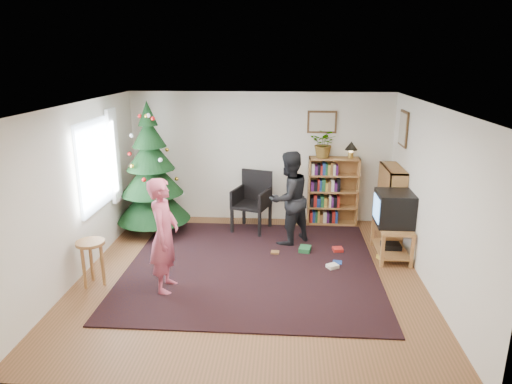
# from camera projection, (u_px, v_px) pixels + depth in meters

# --- Properties ---
(floor) EXTENTS (5.00, 5.00, 0.00)m
(floor) POSITION_uv_depth(u_px,v_px,m) (251.00, 275.00, 6.78)
(floor) COLOR brown
(floor) RESTS_ON ground
(ceiling) EXTENTS (5.00, 5.00, 0.00)m
(ceiling) POSITION_uv_depth(u_px,v_px,m) (250.00, 105.00, 6.07)
(ceiling) COLOR white
(ceiling) RESTS_ON wall_back
(wall_back) EXTENTS (5.00, 0.02, 2.50)m
(wall_back) POSITION_uv_depth(u_px,v_px,m) (261.00, 157.00, 8.81)
(wall_back) COLOR silver
(wall_back) RESTS_ON floor
(wall_front) EXTENTS (5.00, 0.02, 2.50)m
(wall_front) POSITION_uv_depth(u_px,v_px,m) (227.00, 277.00, 4.03)
(wall_front) COLOR silver
(wall_front) RESTS_ON floor
(wall_left) EXTENTS (0.02, 5.00, 2.50)m
(wall_left) POSITION_uv_depth(u_px,v_px,m) (78.00, 192.00, 6.59)
(wall_left) COLOR silver
(wall_left) RESTS_ON floor
(wall_right) EXTENTS (0.02, 5.00, 2.50)m
(wall_right) POSITION_uv_depth(u_px,v_px,m) (431.00, 199.00, 6.26)
(wall_right) COLOR silver
(wall_right) RESTS_ON floor
(rug) EXTENTS (3.80, 3.60, 0.02)m
(rug) POSITION_uv_depth(u_px,v_px,m) (252.00, 266.00, 7.06)
(rug) COLOR black
(rug) RESTS_ON floor
(window_pane) EXTENTS (0.04, 1.20, 1.40)m
(window_pane) POSITION_uv_depth(u_px,v_px,m) (95.00, 165.00, 7.09)
(window_pane) COLOR silver
(window_pane) RESTS_ON wall_left
(curtain) EXTENTS (0.06, 0.35, 1.60)m
(curtain) POSITION_uv_depth(u_px,v_px,m) (114.00, 156.00, 7.75)
(curtain) COLOR white
(curtain) RESTS_ON wall_left
(picture_back) EXTENTS (0.55, 0.03, 0.42)m
(picture_back) POSITION_uv_depth(u_px,v_px,m) (322.00, 122.00, 8.51)
(picture_back) COLOR #4C3319
(picture_back) RESTS_ON wall_back
(picture_right) EXTENTS (0.03, 0.50, 0.60)m
(picture_right) POSITION_uv_depth(u_px,v_px,m) (404.00, 129.00, 7.73)
(picture_right) COLOR #4C3319
(picture_right) RESTS_ON wall_right
(christmas_tree) EXTENTS (1.33, 1.33, 2.40)m
(christmas_tree) POSITION_uv_depth(u_px,v_px,m) (152.00, 180.00, 8.19)
(christmas_tree) COLOR #3F2816
(christmas_tree) RESTS_ON rug
(bookshelf_back) EXTENTS (0.95, 0.30, 1.30)m
(bookshelf_back) POSITION_uv_depth(u_px,v_px,m) (333.00, 190.00, 8.74)
(bookshelf_back) COLOR #A3703A
(bookshelf_back) RESTS_ON floor
(bookshelf_right) EXTENTS (0.30, 0.95, 1.30)m
(bookshelf_right) POSITION_uv_depth(u_px,v_px,m) (390.00, 202.00, 8.01)
(bookshelf_right) COLOR #A3703A
(bookshelf_right) RESTS_ON floor
(tv_stand) EXTENTS (0.51, 0.91, 0.55)m
(tv_stand) POSITION_uv_depth(u_px,v_px,m) (392.00, 237.00, 7.35)
(tv_stand) COLOR #A3703A
(tv_stand) RESTS_ON floor
(crt_tv) EXTENTS (0.56, 0.61, 0.53)m
(crt_tv) POSITION_uv_depth(u_px,v_px,m) (394.00, 209.00, 7.21)
(crt_tv) COLOR black
(crt_tv) RESTS_ON tv_stand
(armchair) EXTENTS (0.76, 0.77, 1.10)m
(armchair) POSITION_uv_depth(u_px,v_px,m) (252.00, 198.00, 8.49)
(armchair) COLOR black
(armchair) RESTS_ON rug
(stool) EXTENTS (0.40, 0.40, 0.66)m
(stool) POSITION_uv_depth(u_px,v_px,m) (91.00, 251.00, 6.37)
(stool) COLOR #A3703A
(stool) RESTS_ON floor
(person_standing) EXTENTS (0.38, 0.59, 1.61)m
(person_standing) POSITION_uv_depth(u_px,v_px,m) (164.00, 236.00, 6.16)
(person_standing) COLOR #B3475D
(person_standing) RESTS_ON rug
(person_by_chair) EXTENTS (1.00, 0.98, 1.62)m
(person_by_chair) POSITION_uv_depth(u_px,v_px,m) (289.00, 198.00, 7.74)
(person_by_chair) COLOR black
(person_by_chair) RESTS_ON rug
(potted_plant) EXTENTS (0.62, 0.59, 0.54)m
(potted_plant) POSITION_uv_depth(u_px,v_px,m) (324.00, 143.00, 8.49)
(potted_plant) COLOR gray
(potted_plant) RESTS_ON bookshelf_back
(table_lamp) EXTENTS (0.24, 0.24, 0.32)m
(table_lamp) POSITION_uv_depth(u_px,v_px,m) (351.00, 147.00, 8.47)
(table_lamp) COLOR #A57F33
(table_lamp) RESTS_ON bookshelf_back
(floor_clutter) EXTENTS (1.95, 0.84, 0.08)m
(floor_clutter) POSITION_uv_depth(u_px,v_px,m) (328.00, 256.00, 7.35)
(floor_clutter) COLOR #A51E19
(floor_clutter) RESTS_ON rug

